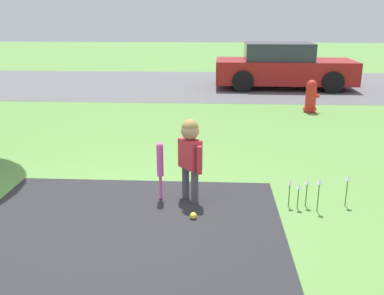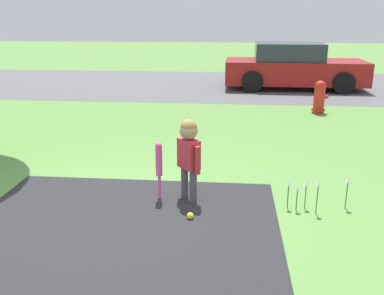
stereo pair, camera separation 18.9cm
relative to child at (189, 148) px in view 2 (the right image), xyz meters
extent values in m
plane|color=#5B8C42|center=(-0.86, -0.44, -0.64)|extent=(60.00, 60.00, 0.00)
cube|color=#59595B|center=(-0.86, 8.75, -0.64)|extent=(40.00, 6.00, 0.01)
cylinder|color=#4C4751|center=(-0.06, 0.06, -0.44)|extent=(0.09, 0.09, 0.40)
cylinder|color=#4C4751|center=(0.06, -0.06, -0.44)|extent=(0.09, 0.09, 0.40)
cube|color=#BF2D38|center=(0.00, 0.00, -0.07)|extent=(0.29, 0.30, 0.35)
cylinder|color=#BF2D38|center=(-0.11, 0.13, -0.10)|extent=(0.07, 0.07, 0.33)
cylinder|color=#BF2D38|center=(0.11, -0.13, -0.10)|extent=(0.07, 0.07, 0.33)
sphere|color=tan|center=(0.00, 0.00, 0.21)|extent=(0.21, 0.21, 0.21)
sphere|color=#997A47|center=(0.00, 0.00, 0.25)|extent=(0.19, 0.19, 0.19)
sphere|color=#E54CA5|center=(-0.35, -0.01, -0.62)|extent=(0.04, 0.04, 0.04)
cylinder|color=#E54CA5|center=(-0.35, -0.01, -0.49)|extent=(0.04, 0.04, 0.30)
cylinder|color=#E54CA5|center=(-0.35, -0.01, -0.16)|extent=(0.08, 0.08, 0.37)
sphere|color=#E54CA5|center=(-0.35, -0.01, 0.03)|extent=(0.07, 0.07, 0.07)
sphere|color=yellow|center=(0.06, -0.50, -0.60)|extent=(0.08, 0.08, 0.08)
cylinder|color=red|center=(2.41, 4.92, -0.33)|extent=(0.23, 0.23, 0.62)
sphere|color=red|center=(2.41, 4.92, -0.03)|extent=(0.22, 0.22, 0.22)
cylinder|color=red|center=(2.41, 4.92, -0.57)|extent=(0.29, 0.29, 0.05)
cylinder|color=red|center=(2.54, 4.92, -0.27)|extent=(0.11, 0.08, 0.08)
cube|color=maroon|center=(2.30, 8.25, -0.15)|extent=(4.05, 1.72, 0.66)
cube|color=#2D333D|center=(2.10, 8.26, 0.43)|extent=(1.95, 1.50, 0.50)
cylinder|color=black|center=(3.56, 9.08, -0.34)|extent=(0.61, 0.19, 0.60)
cylinder|color=black|center=(3.54, 7.39, -0.34)|extent=(0.61, 0.19, 0.60)
cylinder|color=black|center=(1.06, 9.12, -0.34)|extent=(0.61, 0.19, 0.60)
cylinder|color=black|center=(1.04, 7.43, -0.34)|extent=(0.61, 0.19, 0.60)
cylinder|color=#38702D|center=(1.24, -0.18, -0.52)|extent=(0.01, 0.01, 0.25)
cone|color=silver|center=(1.24, -0.18, -0.37)|extent=(0.06, 0.06, 0.06)
cylinder|color=#38702D|center=(1.44, -0.24, -0.48)|extent=(0.01, 0.01, 0.33)
cone|color=silver|center=(1.44, -0.24, -0.28)|extent=(0.06, 0.06, 0.06)
cylinder|color=#38702D|center=(1.15, -0.12, -0.50)|extent=(0.01, 0.01, 0.27)
cone|color=silver|center=(1.15, -0.12, -0.34)|extent=(0.06, 0.06, 0.06)
cylinder|color=#38702D|center=(1.34, -0.11, -0.50)|extent=(0.01, 0.01, 0.28)
cone|color=silver|center=(1.34, -0.11, -0.33)|extent=(0.06, 0.06, 0.06)
cylinder|color=#38702D|center=(1.80, -0.07, -0.48)|extent=(0.01, 0.01, 0.32)
cone|color=silver|center=(1.80, -0.07, -0.30)|extent=(0.06, 0.06, 0.06)
camera|label=1|loc=(0.29, -4.69, 1.48)|focal=40.00mm
camera|label=2|loc=(0.48, -4.67, 1.48)|focal=40.00mm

